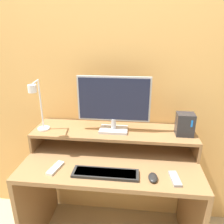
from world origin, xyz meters
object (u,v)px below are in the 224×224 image
(desk_lamp, at_px, (38,104))
(router_dock, at_px, (185,124))
(monitor, at_px, (114,102))
(remote_control, at_px, (55,168))
(keyboard, at_px, (105,173))
(mouse, at_px, (153,177))
(remote_secondary, at_px, (175,179))

(desk_lamp, height_order, router_dock, desk_lamp)
(monitor, xyz_separation_m, remote_control, (-0.35, -0.32, -0.36))
(monitor, height_order, remote_control, monitor)
(router_dock, xyz_separation_m, remote_control, (-0.86, -0.30, -0.22))
(router_dock, xyz_separation_m, keyboard, (-0.52, -0.33, -0.22))
(mouse, distance_m, remote_secondary, 0.13)
(mouse, bearing_deg, desk_lamp, 163.00)
(keyboard, xyz_separation_m, remote_secondary, (0.43, -0.00, -0.00))
(keyboard, height_order, remote_control, keyboard)
(router_dock, xyz_separation_m, mouse, (-0.23, -0.34, -0.22))
(monitor, height_order, mouse, monitor)
(remote_secondary, bearing_deg, desk_lamp, 165.97)
(remote_control, bearing_deg, mouse, -3.29)
(remote_control, bearing_deg, desk_lamp, 129.15)
(mouse, bearing_deg, router_dock, 55.93)
(desk_lamp, distance_m, router_dock, 1.04)
(router_dock, relative_size, remote_secondary, 1.12)
(monitor, relative_size, remote_control, 3.35)
(mouse, height_order, remote_control, mouse)
(router_dock, bearing_deg, remote_control, -160.48)
(keyboard, distance_m, mouse, 0.29)
(desk_lamp, relative_size, mouse, 4.04)
(monitor, relative_size, desk_lamp, 1.36)
(desk_lamp, relative_size, router_dock, 2.37)
(remote_control, relative_size, remote_secondary, 1.07)
(monitor, bearing_deg, mouse, -51.89)
(desk_lamp, relative_size, keyboard, 0.92)
(desk_lamp, bearing_deg, remote_control, -50.85)
(router_dock, relative_size, mouse, 1.71)
(keyboard, distance_m, remote_secondary, 0.43)
(router_dock, bearing_deg, monitor, 178.53)
(desk_lamp, xyz_separation_m, remote_secondary, (0.93, -0.23, -0.37))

